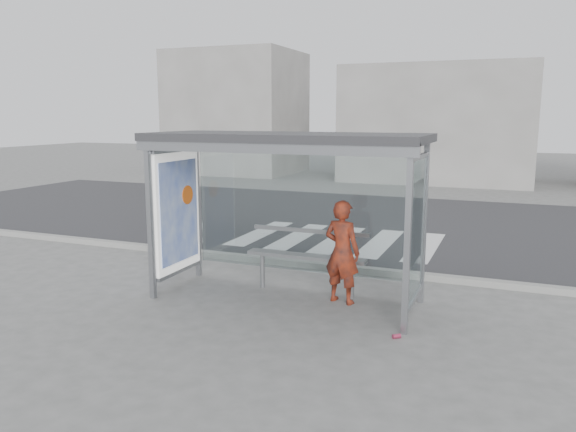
# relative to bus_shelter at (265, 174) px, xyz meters

# --- Properties ---
(ground) EXTENTS (80.00, 80.00, 0.00)m
(ground) POSITION_rel_bus_shelter_xyz_m (0.37, -0.06, -1.98)
(ground) COLOR #5F5F5D
(ground) RESTS_ON ground
(road) EXTENTS (30.00, 10.00, 0.01)m
(road) POSITION_rel_bus_shelter_xyz_m (0.37, 6.94, -1.98)
(road) COLOR #2D2D30
(road) RESTS_ON ground
(curb) EXTENTS (30.00, 0.18, 0.12)m
(curb) POSITION_rel_bus_shelter_xyz_m (0.37, 1.89, -1.92)
(curb) COLOR gray
(curb) RESTS_ON ground
(crosswalk) EXTENTS (4.55, 3.00, 0.00)m
(crosswalk) POSITION_rel_bus_shelter_xyz_m (-0.13, 4.44, -1.98)
(crosswalk) COLOR silver
(crosswalk) RESTS_ON ground
(bus_shelter) EXTENTS (4.25, 1.65, 2.62)m
(bus_shelter) POSITION_rel_bus_shelter_xyz_m (0.00, 0.00, 0.00)
(bus_shelter) COLOR gray
(bus_shelter) RESTS_ON ground
(building_left) EXTENTS (6.00, 5.00, 6.00)m
(building_left) POSITION_rel_bus_shelter_xyz_m (-9.63, 17.94, 1.02)
(building_left) COLOR slate
(building_left) RESTS_ON ground
(building_center) EXTENTS (8.00, 5.00, 5.00)m
(building_center) POSITION_rel_bus_shelter_xyz_m (0.37, 17.94, 0.52)
(building_center) COLOR slate
(building_center) RESTS_ON ground
(person) EXTENTS (0.66, 0.51, 1.62)m
(person) POSITION_rel_bus_shelter_xyz_m (1.22, 0.17, -1.17)
(person) COLOR red
(person) RESTS_ON ground
(bench) EXTENTS (2.01, 0.33, 1.04)m
(bench) POSITION_rel_bus_shelter_xyz_m (0.54, 0.43, -1.37)
(bench) COLOR slate
(bench) RESTS_ON ground
(soda_can) EXTENTS (0.12, 0.12, 0.06)m
(soda_can) POSITION_rel_bus_shelter_xyz_m (2.31, -0.96, -1.95)
(soda_can) COLOR #CF3C64
(soda_can) RESTS_ON ground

